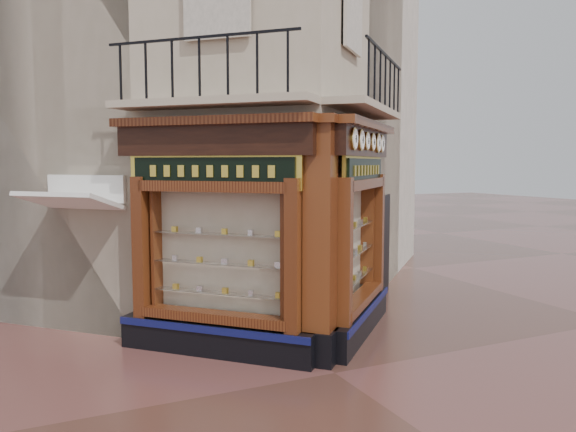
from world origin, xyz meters
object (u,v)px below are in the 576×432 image
clock_a (354,139)px  signboard_left (212,171)px  corner_pilaster (320,244)px  clock_d (373,142)px  awning (74,342)px  clock_f (382,144)px  clock_c (367,141)px  signboard_right (364,170)px  clock_e (378,143)px  clock_b (361,140)px

clock_a → signboard_left: (-2.08, 1.00, -0.52)m
signboard_left → corner_pilaster: bearing=-169.8°
corner_pilaster → clock_d: corner_pilaster is taller
clock_a → clock_d: clock_a is taller
awning → corner_pilaster: bearing=-173.7°
corner_pilaster → awning: 4.93m
clock_f → signboard_left: 3.88m
clock_d → signboard_left: bearing=135.9°
corner_pilaster → clock_c: corner_pilaster is taller
clock_a → signboard_right: size_ratio=0.17×
signboard_left → awning: bearing=3.8°
awning → signboard_left: bearing=-176.2°
clock_d → awning: 6.58m
clock_e → awning: size_ratio=0.22×
clock_a → clock_c: 0.97m
clock_b → clock_e: (1.06, 1.06, 0.00)m
clock_b → clock_d: 0.98m
clock_f → awning: bearing=124.2°
corner_pilaster → clock_a: bearing=-43.9°
clock_e → signboard_left: bearing=141.8°
clock_c → clock_d: size_ratio=0.99×
clock_e → clock_a: bearing=-180.0°
clock_c → signboard_right: size_ratio=0.16×
clock_b → signboard_right: clock_b is taller
clock_b → signboard_left: (-2.44, 0.64, -0.52)m
clock_c → awning: 6.40m
clock_c → signboard_left: (-2.77, 0.31, -0.52)m
clock_b → signboard_right: size_ratio=0.17×
corner_pilaster → clock_c: bearing=-16.8°
clock_f → signboard_right: (-0.86, -0.70, -0.52)m
clock_a → clock_e: 2.01m
clock_b → signboard_left: 2.57m
corner_pilaster → clock_d: size_ratio=11.93×
corner_pilaster → clock_d: 2.59m
clock_e → clock_d: bearing=-180.0°
clock_e → signboard_left: (-3.49, -0.42, -0.52)m
clock_e → clock_f: bearing=-0.0°
corner_pilaster → clock_e: 3.00m
signboard_left → signboard_right: size_ratio=1.06×
clock_b → clock_c: 0.46m
clock_c → clock_f: size_ratio=0.93×
corner_pilaster → clock_f: 3.33m
clock_c → clock_a: bearing=-180.0°
clock_b → awning: 6.28m
corner_pilaster → signboard_left: corner_pilaster is taller
clock_c → clock_e: clock_e is taller
clock_b → clock_c: clock_b is taller
corner_pilaster → awning: size_ratio=2.34×
signboard_left → clock_d: bearing=-134.1°
signboard_right → awning: bearing=115.1°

